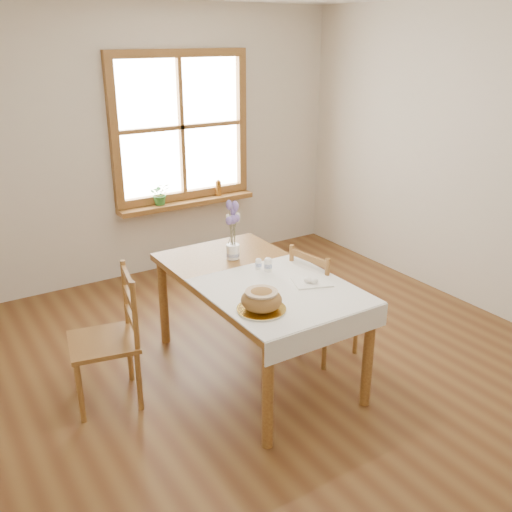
{
  "coord_description": "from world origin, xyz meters",
  "views": [
    {
      "loc": [
        -1.94,
        -2.75,
        2.32
      ],
      "look_at": [
        0.0,
        0.3,
        0.9
      ],
      "focal_mm": 40.0,
      "sensor_mm": 36.0,
      "label": 1
    }
  ],
  "objects_px": {
    "chair_right": "(325,300)",
    "flower_vase": "(233,253)",
    "dining_table": "(256,287)",
    "chair_left": "(103,340)",
    "bread_plate": "(261,310)"
  },
  "relations": [
    {
      "from": "chair_right",
      "to": "flower_vase",
      "type": "xyz_separation_m",
      "value": [
        -0.55,
        0.42,
        0.36
      ]
    },
    {
      "from": "dining_table",
      "to": "flower_vase",
      "type": "distance_m",
      "value": 0.39
    },
    {
      "from": "chair_left",
      "to": "flower_vase",
      "type": "relative_size",
      "value": 8.49
    },
    {
      "from": "chair_left",
      "to": "chair_right",
      "type": "distance_m",
      "value": 1.64
    },
    {
      "from": "bread_plate",
      "to": "flower_vase",
      "type": "bearing_deg",
      "value": 70.81
    },
    {
      "from": "chair_right",
      "to": "flower_vase",
      "type": "bearing_deg",
      "value": 44.13
    },
    {
      "from": "chair_right",
      "to": "flower_vase",
      "type": "relative_size",
      "value": 8.16
    },
    {
      "from": "dining_table",
      "to": "chair_left",
      "type": "height_order",
      "value": "chair_left"
    },
    {
      "from": "chair_left",
      "to": "bread_plate",
      "type": "height_order",
      "value": "chair_left"
    },
    {
      "from": "dining_table",
      "to": "bread_plate",
      "type": "height_order",
      "value": "bread_plate"
    },
    {
      "from": "bread_plate",
      "to": "flower_vase",
      "type": "relative_size",
      "value": 2.68
    },
    {
      "from": "bread_plate",
      "to": "flower_vase",
      "type": "height_order",
      "value": "flower_vase"
    },
    {
      "from": "chair_left",
      "to": "flower_vase",
      "type": "bearing_deg",
      "value": 108.71
    },
    {
      "from": "chair_left",
      "to": "flower_vase",
      "type": "height_order",
      "value": "chair_left"
    },
    {
      "from": "flower_vase",
      "to": "chair_right",
      "type": "bearing_deg",
      "value": -37.62
    }
  ]
}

